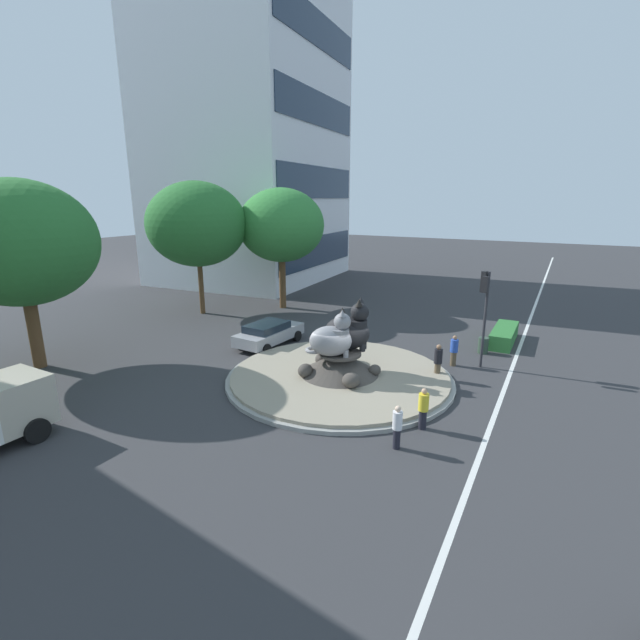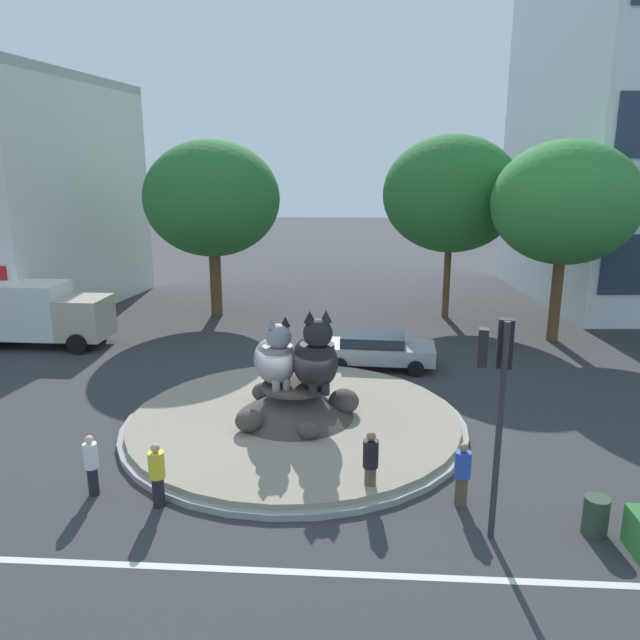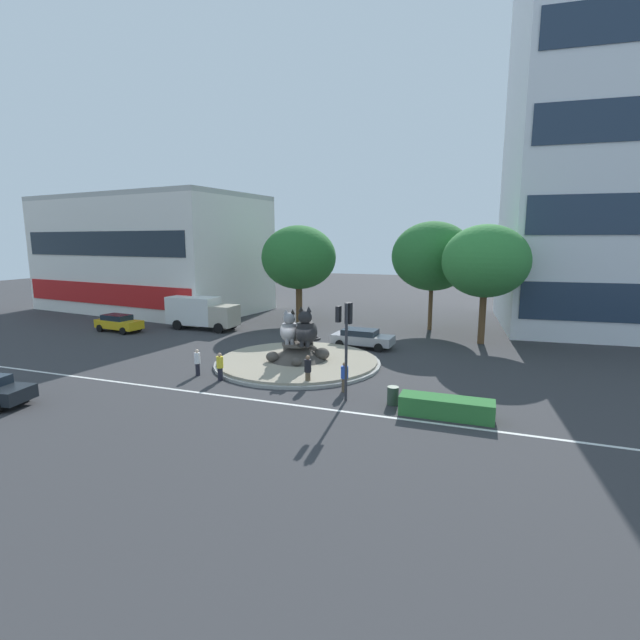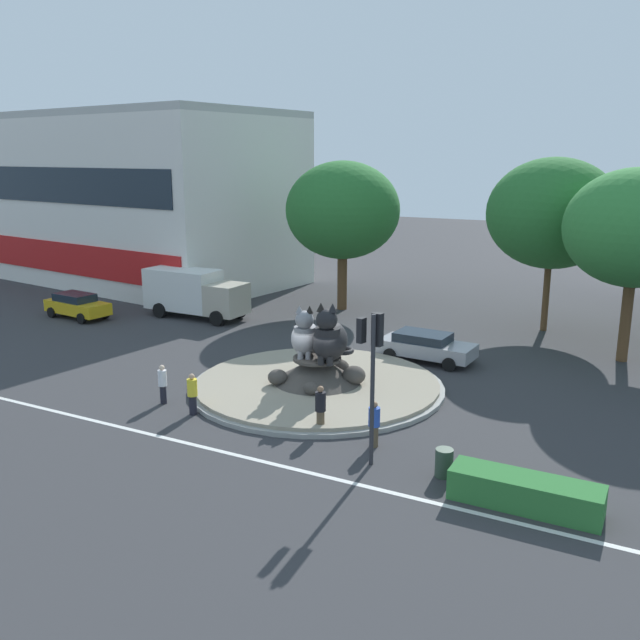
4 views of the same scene
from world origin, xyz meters
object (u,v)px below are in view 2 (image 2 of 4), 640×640
broadleaf_tree_behind_island (451,194)px  third_tree_left (565,203)px  cat_statue_grey (275,358)px  pedestrian_black_shirt (371,463)px  pedestrian_yellow_shirt (157,474)px  hatchback_near_shophouse (377,349)px  litter_bin (596,516)px  delivery_box_truck (32,312)px  second_tree_near_tower (212,199)px  pedestrian_blue_shirt (462,473)px  cat_statue_black (316,358)px  pedestrian_white_shirt (91,464)px  traffic_light_mast (498,381)px

broadleaf_tree_behind_island → third_tree_left: bearing=-44.2°
cat_statue_grey → broadleaf_tree_behind_island: size_ratio=0.26×
cat_statue_grey → pedestrian_black_shirt: 5.25m
pedestrian_yellow_shirt → hatchback_near_shophouse: size_ratio=0.35×
litter_bin → delivery_box_truck: bearing=146.3°
third_tree_left → pedestrian_yellow_shirt: bearing=-132.3°
litter_bin → broadleaf_tree_behind_island: bearing=91.7°
second_tree_near_tower → broadleaf_tree_behind_island: bearing=1.9°
third_tree_left → pedestrian_blue_shirt: (-6.64, -14.82, -5.55)m
third_tree_left → hatchback_near_shophouse: bearing=-152.0°
cat_statue_black → pedestrian_white_shirt: cat_statue_black is taller
broadleaf_tree_behind_island → pedestrian_yellow_shirt: size_ratio=5.88×
pedestrian_black_shirt → pedestrian_yellow_shirt: size_ratio=1.07×
cat_statue_grey → litter_bin: bearing=31.0°
delivery_box_truck → litter_bin: bearing=-32.7°
pedestrian_black_shirt → hatchback_near_shophouse: bearing=164.8°
pedestrian_black_shirt → litter_bin: bearing=62.8°
cat_statue_grey → third_tree_left: third_tree_left is taller
broadleaf_tree_behind_island → pedestrian_black_shirt: size_ratio=5.52×
traffic_light_mast → hatchback_near_shophouse: bearing=20.9°
pedestrian_blue_shirt → pedestrian_yellow_shirt: (-7.32, -0.50, 0.01)m
pedestrian_blue_shirt → pedestrian_yellow_shirt: 7.34m
pedestrian_white_shirt → second_tree_near_tower: bearing=-126.1°
second_tree_near_tower → third_tree_left: size_ratio=1.02×
cat_statue_grey → cat_statue_black: cat_statue_black is taller
third_tree_left → hatchback_near_shophouse: size_ratio=1.97×
cat_statue_black → second_tree_near_tower: size_ratio=0.30×
third_tree_left → pedestrian_yellow_shirt: third_tree_left is taller
pedestrian_yellow_shirt → traffic_light_mast: bearing=-75.5°
cat_statue_grey → broadleaf_tree_behind_island: broadleaf_tree_behind_island is taller
traffic_light_mast → litter_bin: (2.40, 0.16, -3.19)m
third_tree_left → traffic_light_mast: bearing=-111.3°
broadleaf_tree_behind_island → delivery_box_truck: bearing=-161.1°
traffic_light_mast → third_tree_left: third_tree_left is taller
cat_statue_black → pedestrian_blue_shirt: bearing=29.2°
cat_statue_black → pedestrian_white_shirt: (-5.28, -4.30, -1.48)m
second_tree_near_tower → delivery_box_truck: (-7.02, -6.27, -4.75)m
pedestrian_blue_shirt → litter_bin: size_ratio=1.81×
cat_statue_grey → delivery_box_truck: 14.66m
cat_statue_grey → hatchback_near_shophouse: 6.95m
traffic_light_mast → litter_bin: 3.99m
cat_statue_grey → second_tree_near_tower: size_ratio=0.27×
pedestrian_white_shirt → cat_statue_black: bearing=179.3°
pedestrian_blue_shirt → pedestrian_yellow_shirt: bearing=-101.9°
broadleaf_tree_behind_island → hatchback_near_shophouse: 11.27m
third_tree_left → delivery_box_truck: size_ratio=1.39×
broadleaf_tree_behind_island → litter_bin: 21.08m
hatchback_near_shophouse → second_tree_near_tower: bearing=139.2°
third_tree_left → hatchback_near_shophouse: third_tree_left is taller
pedestrian_white_shirt → delivery_box_truck: 15.04m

